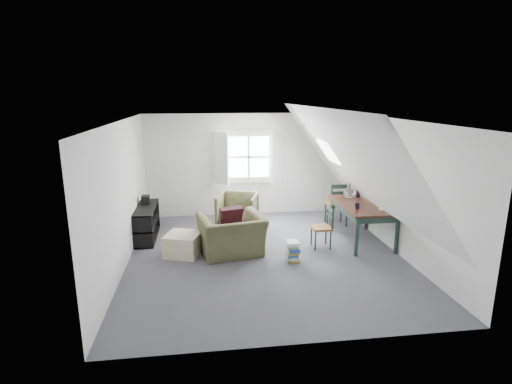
{
  "coord_description": "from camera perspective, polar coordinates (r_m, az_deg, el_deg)",
  "views": [
    {
      "loc": [
        -1.1,
        -6.89,
        2.94
      ],
      "look_at": [
        -0.1,
        0.6,
        1.08
      ],
      "focal_mm": 28.0,
      "sensor_mm": 36.0,
      "label": 1
    }
  ],
  "objects": [
    {
      "name": "slope_right",
      "position": [
        7.47,
        13.3,
        4.46
      ],
      "size": [
        3.19,
        5.5,
        4.48
      ],
      "primitive_type": "plane",
      "rotation": [
        0.0,
        -2.19,
        0.0
      ],
      "color": "white",
      "rests_on": "wall_right"
    },
    {
      "name": "dormer_window",
      "position": [
        9.74,
        -1.04,
        5.0
      ],
      "size": [
        1.71,
        0.35,
        1.3
      ],
      "color": "white",
      "rests_on": "wall_back"
    },
    {
      "name": "vase_twigs",
      "position": [
        8.79,
        14.4,
        0.17
      ],
      "size": [
        0.08,
        0.09,
        0.62
      ],
      "rotation": [
        0.0,
        0.0,
        -0.26
      ],
      "color": "black",
      "rests_on": "dining_table"
    },
    {
      "name": "demijohn",
      "position": [
        8.61,
        13.09,
        -0.1
      ],
      "size": [
        0.22,
        0.22,
        0.32
      ],
      "rotation": [
        0.0,
        0.0,
        -0.04
      ],
      "color": "silver",
      "rests_on": "dining_table"
    },
    {
      "name": "paper_box",
      "position": [
        7.98,
        17.66,
        -2.32
      ],
      "size": [
        0.12,
        0.08,
        0.04
      ],
      "primitive_type": "cube",
      "rotation": [
        0.0,
        0.0,
        0.07
      ],
      "color": "white",
      "rests_on": "dining_table"
    },
    {
      "name": "skylight",
      "position": [
        8.69,
        10.27,
        5.67
      ],
      "size": [
        0.35,
        0.75,
        0.47
      ],
      "primitive_type": "cube",
      "rotation": [
        0.0,
        0.95,
        0.0
      ],
      "color": "white",
      "rests_on": "slope_right"
    },
    {
      "name": "media_shelf",
      "position": [
        8.63,
        -15.55,
        -4.5
      ],
      "size": [
        0.44,
        1.32,
        0.68
      ],
      "rotation": [
        0.0,
        0.0,
        -0.03
      ],
      "color": "black",
      "rests_on": "floor"
    },
    {
      "name": "wall_back",
      "position": [
        9.85,
        -1.09,
        3.91
      ],
      "size": [
        5.0,
        0.0,
        5.0
      ],
      "primitive_type": "plane",
      "rotation": [
        1.57,
        0.0,
        0.0
      ],
      "color": "silver",
      "rests_on": "ground"
    },
    {
      "name": "wall_right",
      "position": [
        7.95,
        19.51,
        0.72
      ],
      "size": [
        0.0,
        5.5,
        5.5
      ],
      "primitive_type": "plane",
      "rotation": [
        1.57,
        0.0,
        -1.57
      ],
      "color": "silver",
      "rests_on": "ground"
    },
    {
      "name": "floor",
      "position": [
        7.57,
        1.36,
        -9.06
      ],
      "size": [
        5.5,
        5.5,
        0.0
      ],
      "primitive_type": "plane",
      "color": "#47464B",
      "rests_on": "ground"
    },
    {
      "name": "throw_pillow",
      "position": [
        7.58,
        -3.66,
        -3.66
      ],
      "size": [
        0.48,
        0.35,
        0.45
      ],
      "primitive_type": "cube",
      "rotation": [
        0.31,
        0.0,
        0.26
      ],
      "color": "#350E17",
      "rests_on": "armchair_near"
    },
    {
      "name": "wall_left",
      "position": [
        7.23,
        -18.56,
        -0.45
      ],
      "size": [
        0.0,
        5.5,
        5.5
      ],
      "primitive_type": "plane",
      "rotation": [
        1.57,
        0.0,
        1.57
      ],
      "color": "silver",
      "rests_on": "ground"
    },
    {
      "name": "cup",
      "position": [
        7.94,
        14.25,
        -2.32
      ],
      "size": [
        0.14,
        0.14,
        0.1
      ],
      "primitive_type": "imported",
      "rotation": [
        0.0,
        0.0,
        -0.34
      ],
      "color": "black",
      "rests_on": "dining_table"
    },
    {
      "name": "armchair_far",
      "position": [
        9.1,
        -2.63,
        -5.07
      ],
      "size": [
        1.06,
        1.07,
        0.79
      ],
      "primitive_type": "imported",
      "rotation": [
        0.0,
        0.0,
        -0.3
      ],
      "color": "#454628",
      "rests_on": "floor"
    },
    {
      "name": "ottoman",
      "position": [
        7.67,
        -10.35,
        -7.35
      ],
      "size": [
        0.77,
        0.77,
        0.41
      ],
      "primitive_type": "cube",
      "rotation": [
        0.0,
        0.0,
        -0.32
      ],
      "color": "#C7B994",
      "rests_on": "floor"
    },
    {
      "name": "ceiling",
      "position": [
        6.99,
        1.48,
        10.18
      ],
      "size": [
        5.5,
        5.5,
        0.0
      ],
      "primitive_type": "plane",
      "rotation": [
        3.14,
        0.0,
        0.0
      ],
      "color": "white",
      "rests_on": "wall_back"
    },
    {
      "name": "armchair_near",
      "position": [
        7.67,
        -3.5,
        -8.76
      ],
      "size": [
        1.33,
        1.22,
        0.75
      ],
      "primitive_type": "imported",
      "rotation": [
        0.0,
        0.0,
        3.34
      ],
      "color": "#454628",
      "rests_on": "floor"
    },
    {
      "name": "wall_front",
      "position": [
        4.6,
        6.82,
        -7.85
      ],
      "size": [
        5.0,
        0.0,
        5.0
      ],
      "primitive_type": "plane",
      "rotation": [
        -1.57,
        0.0,
        0.0
      ],
      "color": "silver",
      "rests_on": "ground"
    },
    {
      "name": "dining_chair_far",
      "position": [
        9.29,
        11.49,
        -1.57
      ],
      "size": [
        0.47,
        0.47,
        1.0
      ],
      "rotation": [
        0.0,
        0.0,
        3.12
      ],
      "color": "brown",
      "rests_on": "floor"
    },
    {
      "name": "dining_chair_near",
      "position": [
        7.95,
        9.53,
        -4.95
      ],
      "size": [
        0.37,
        0.37,
        0.79
      ],
      "rotation": [
        0.0,
        0.0,
        -1.3
      ],
      "color": "brown",
      "rests_on": "floor"
    },
    {
      "name": "magazine_stack",
      "position": [
        7.32,
        5.3,
        -8.4
      ],
      "size": [
        0.27,
        0.32,
        0.36
      ],
      "rotation": [
        0.0,
        0.0,
        0.26
      ],
      "color": "#B29933",
      "rests_on": "floor"
    },
    {
      "name": "electronics_box",
      "position": [
        8.79,
        -15.48,
        -1.1
      ],
      "size": [
        0.18,
        0.24,
        0.18
      ],
      "primitive_type": "cube",
      "rotation": [
        0.0,
        0.0,
        0.05
      ],
      "color": "black",
      "rests_on": "media_shelf"
    },
    {
      "name": "slope_left",
      "position": [
        7.0,
        -11.22,
        3.95
      ],
      "size": [
        3.19,
        5.5,
        4.48
      ],
      "primitive_type": "plane",
      "rotation": [
        0.0,
        2.19,
        0.0
      ],
      "color": "white",
      "rests_on": "wall_left"
    },
    {
      "name": "dining_table",
      "position": [
        8.32,
        15.05,
        -2.37
      ],
      "size": [
        0.95,
        1.59,
        0.8
      ],
      "rotation": [
        0.0,
        0.0,
        -0.09
      ],
      "color": "black",
      "rests_on": "floor"
    }
  ]
}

